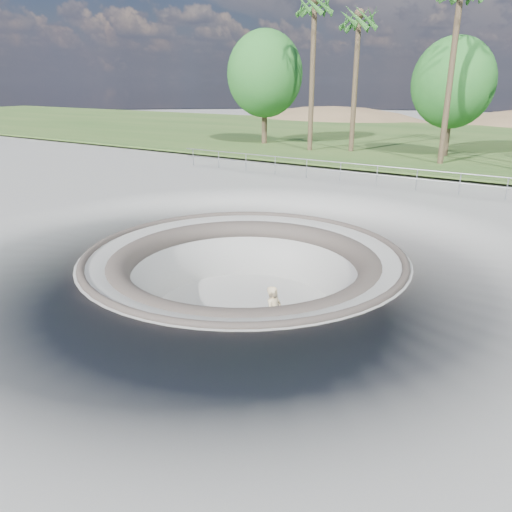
{
  "coord_description": "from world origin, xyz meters",
  "views": [
    {
      "loc": [
        8.48,
        -12.46,
        5.23
      ],
      "look_at": [
        0.29,
        0.24,
        -0.1
      ],
      "focal_mm": 35.0,
      "sensor_mm": 36.0,
      "label": 1
    }
  ],
  "objects": [
    {
      "name": "bushy_tree_left",
      "position": [
        -13.84,
        23.42,
        5.69
      ],
      "size": [
        6.17,
        5.61,
        8.9
      ],
      "color": "brown",
      "rests_on": "ground"
    },
    {
      "name": "ground",
      "position": [
        0.0,
        0.0,
        0.0
      ],
      "size": [
        180.0,
        180.0,
        0.0
      ],
      "primitive_type": "plane",
      "color": "gray",
      "rests_on": "ground"
    },
    {
      "name": "skateboard",
      "position": [
        2.08,
        -1.62,
        -1.83
      ],
      "size": [
        0.87,
        0.26,
        0.09
      ],
      "color": "brown",
      "rests_on": "ground"
    },
    {
      "name": "palm_b",
      "position": [
        -5.9,
        22.82,
        8.94
      ],
      "size": [
        2.6,
        2.6,
        10.14
      ],
      "color": "brown",
      "rests_on": "ground"
    },
    {
      "name": "palm_a",
      "position": [
        -8.73,
        21.68,
        9.81
      ],
      "size": [
        2.6,
        2.6,
        11.09
      ],
      "color": "brown",
      "rests_on": "ground"
    },
    {
      "name": "grass_strip",
      "position": [
        0.0,
        34.0,
        0.22
      ],
      "size": [
        180.0,
        36.0,
        0.12
      ],
      "color": "#2F5120",
      "rests_on": "ground"
    },
    {
      "name": "bushy_tree_mid",
      "position": [
        0.46,
        24.26,
        5.06
      ],
      "size": [
        5.46,
        4.97,
        7.88
      ],
      "color": "brown",
      "rests_on": "ground"
    },
    {
      "name": "skater",
      "position": [
        2.08,
        -1.62,
        -0.95
      ],
      "size": [
        0.43,
        0.64,
        1.72
      ],
      "primitive_type": "imported",
      "rotation": [
        0.0,
        0.0,
        1.54
      ],
      "color": "#CFB686",
      "rests_on": "skateboard"
    },
    {
      "name": "skate_bowl",
      "position": [
        0.0,
        0.0,
        -1.83
      ],
      "size": [
        14.0,
        14.0,
        4.1
      ],
      "color": "gray",
      "rests_on": "ground"
    },
    {
      "name": "safety_railing",
      "position": [
        0.0,
        12.0,
        0.69
      ],
      "size": [
        25.0,
        0.06,
        1.03
      ],
      "color": "#92959A",
      "rests_on": "ground"
    }
  ]
}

